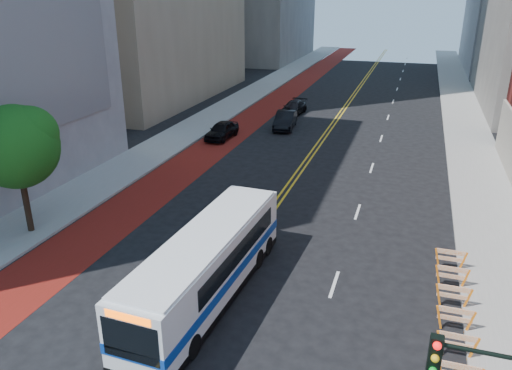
{
  "coord_description": "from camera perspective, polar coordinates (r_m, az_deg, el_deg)",
  "views": [
    {
      "loc": [
        7.3,
        -12.83,
        12.03
      ],
      "look_at": [
        0.55,
        8.0,
        3.4
      ],
      "focal_mm": 35.0,
      "sensor_mm": 36.0,
      "label": 1
    }
  ],
  "objects": [
    {
      "name": "sidewalk_right",
      "position": [
        44.72,
        23.35,
        4.2
      ],
      "size": [
        4.0,
        140.0,
        0.15
      ],
      "primitive_type": "cube",
      "color": "gray",
      "rests_on": "ground"
    },
    {
      "name": "center_line_outer",
      "position": [
        45.05,
        8.24,
        5.79
      ],
      "size": [
        0.14,
        140.0,
        0.01
      ],
      "primitive_type": "cube",
      "color": "gold",
      "rests_on": "ground"
    },
    {
      "name": "transit_bus",
      "position": [
        20.74,
        -5.49,
        -8.93
      ],
      "size": [
        2.9,
        10.96,
        2.98
      ],
      "rotation": [
        0.0,
        0.0,
        -0.05
      ],
      "color": "white",
      "rests_on": "ground"
    },
    {
      "name": "car_a",
      "position": [
        43.13,
        -3.93,
        6.26
      ],
      "size": [
        1.98,
        4.39,
        1.46
      ],
      "primitive_type": "imported",
      "rotation": [
        0.0,
        0.0,
        -0.06
      ],
      "color": "black",
      "rests_on": "ground"
    },
    {
      "name": "ground",
      "position": [
        19.04,
        -9.51,
        -18.03
      ],
      "size": [
        160.0,
        160.0,
        0.0
      ],
      "primitive_type": "plane",
      "color": "black",
      "rests_on": "ground"
    },
    {
      "name": "car_c",
      "position": [
        51.81,
        4.29,
        8.77
      ],
      "size": [
        2.23,
        4.72,
        1.33
      ],
      "primitive_type": "imported",
      "rotation": [
        0.0,
        0.0,
        -0.08
      ],
      "color": "black",
      "rests_on": "ground"
    },
    {
      "name": "car_b",
      "position": [
        46.37,
        3.37,
        7.42
      ],
      "size": [
        2.16,
        4.9,
        1.56
      ],
      "primitive_type": "imported",
      "rotation": [
        0.0,
        0.0,
        0.11
      ],
      "color": "black",
      "rests_on": "ground"
    },
    {
      "name": "lane_dashes",
      "position": [
        52.29,
        14.85,
        7.49
      ],
      "size": [
        0.14,
        98.2,
        0.01
      ],
      "color": "silver",
      "rests_on": "ground"
    },
    {
      "name": "construction_barriers",
      "position": [
        19.96,
        21.91,
        -14.97
      ],
      "size": [
        1.42,
        10.91,
        1.0
      ],
      "color": "orange",
      "rests_on": "ground"
    },
    {
      "name": "center_line_inner",
      "position": [
        45.11,
        7.79,
        5.84
      ],
      "size": [
        0.14,
        140.0,
        0.01
      ],
      "primitive_type": "cube",
      "color": "gold",
      "rests_on": "ground"
    },
    {
      "name": "street_tree",
      "position": [
        27.4,
        -25.64,
        4.29
      ],
      "size": [
        4.2,
        4.2,
        6.7
      ],
      "color": "black",
      "rests_on": "sidewalk_left"
    },
    {
      "name": "sidewalk_left",
      "position": [
        48.48,
        -6.16,
        7.1
      ],
      "size": [
        4.0,
        140.0,
        0.15
      ],
      "primitive_type": "cube",
      "color": "gray",
      "rests_on": "ground"
    },
    {
      "name": "bus_lane_paint",
      "position": [
        47.08,
        -1.78,
        6.69
      ],
      "size": [
        3.6,
        140.0,
        0.01
      ],
      "primitive_type": "cube",
      "color": "#5F170D",
      "rests_on": "ground"
    }
  ]
}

